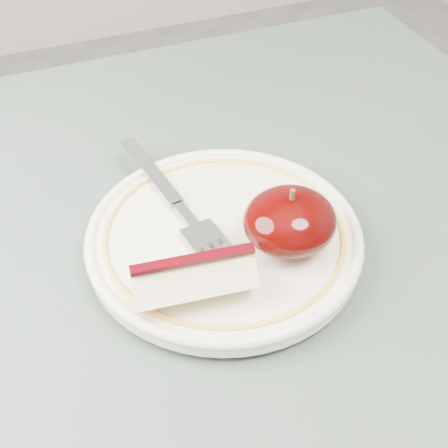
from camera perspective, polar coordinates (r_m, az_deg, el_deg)
name	(u,v)px	position (r m, az deg, el deg)	size (l,w,h in m)	color
plate	(224,237)	(0.48, 0.00, -1.21)	(0.21, 0.21, 0.02)	beige
apple_half	(290,221)	(0.46, 6.03, 0.27)	(0.07, 0.07, 0.05)	black
apple_wedge	(194,279)	(0.42, -2.77, -5.03)	(0.09, 0.05, 0.04)	#F5ECB5
fork	(178,205)	(0.50, -4.19, 1.72)	(0.05, 0.19, 0.00)	gray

